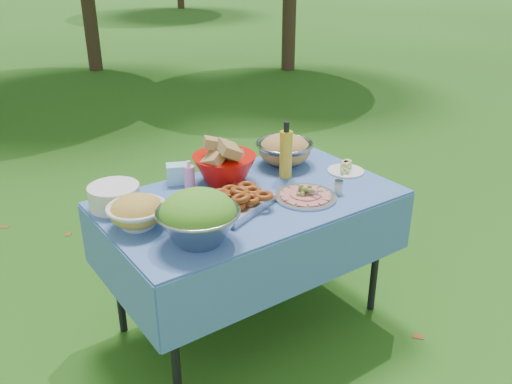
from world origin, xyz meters
TOP-DOWN VIEW (x-y plane):
  - ground at (0.00, 0.00)m, footprint 80.00×80.00m
  - picnic_table at (0.00, 0.00)m, footprint 1.46×0.86m
  - salad_bowl at (-0.43, -0.24)m, footprint 0.45×0.45m
  - pasta_bowl_white at (-0.59, 0.03)m, footprint 0.32×0.32m
  - plate_stack at (-0.60, 0.28)m, footprint 0.29×0.29m
  - wipes_box at (-0.22, 0.36)m, footprint 0.14×0.12m
  - sanitizer_bottle at (-0.20, 0.26)m, footprint 0.07×0.07m
  - bread_bowl at (-0.00, 0.24)m, footprint 0.40×0.40m
  - pasta_bowl_steel at (0.42, 0.26)m, footprint 0.42×0.42m
  - fried_tray at (-0.13, -0.07)m, footprint 0.42×0.36m
  - charcuterie_platter at (0.22, -0.17)m, footprint 0.34×0.34m
  - oil_bottle at (0.30, 0.10)m, footprint 0.07×0.07m
  - cheese_plate at (0.62, -0.04)m, footprint 0.26×0.26m
  - shaker at (0.39, -0.23)m, footprint 0.06×0.06m

SIDE VIEW (x-z plane):
  - ground at x=0.00m, z-range 0.00..0.00m
  - picnic_table at x=0.00m, z-range 0.00..0.76m
  - cheese_plate at x=0.62m, z-range 0.76..0.82m
  - shaker at x=0.39m, z-range 0.76..0.83m
  - charcuterie_platter at x=0.22m, z-range 0.76..0.83m
  - fried_tray at x=-0.13m, z-range 0.76..0.84m
  - wipes_box at x=-0.22m, z-range 0.76..0.86m
  - plate_stack at x=-0.60m, z-range 0.76..0.87m
  - pasta_bowl_white at x=-0.59m, z-range 0.76..0.91m
  - sanitizer_bottle at x=-0.20m, z-range 0.76..0.92m
  - pasta_bowl_steel at x=0.42m, z-range 0.76..0.93m
  - bread_bowl at x=0.00m, z-range 0.76..0.99m
  - salad_bowl at x=-0.43m, z-range 0.76..0.99m
  - oil_bottle at x=0.30m, z-range 0.76..1.07m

